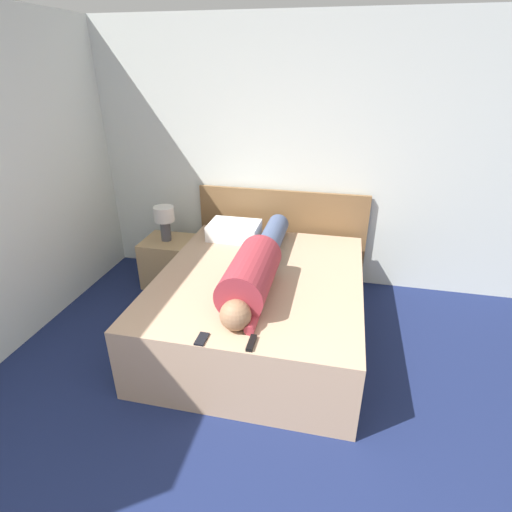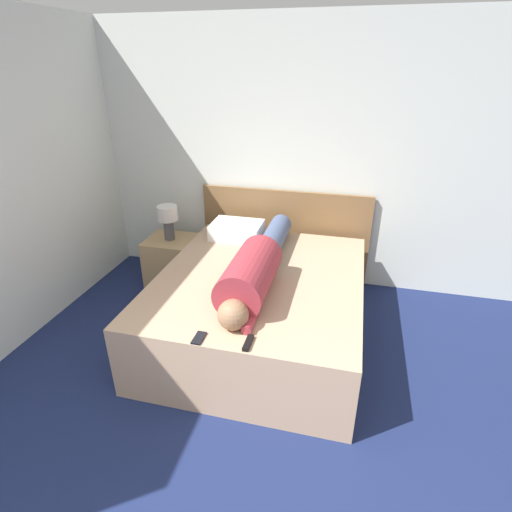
{
  "view_description": "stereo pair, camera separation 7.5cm",
  "coord_description": "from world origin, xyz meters",
  "px_view_note": "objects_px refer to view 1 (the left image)",
  "views": [
    {
      "loc": [
        0.51,
        -0.61,
        2.18
      ],
      "look_at": [
        -0.09,
        2.09,
        0.84
      ],
      "focal_mm": 28.0,
      "sensor_mm": 36.0,
      "label": 1
    },
    {
      "loc": [
        0.58,
        -0.59,
        2.18
      ],
      "look_at": [
        -0.09,
        2.09,
        0.84
      ],
      "focal_mm": 28.0,
      "sensor_mm": 36.0,
      "label": 2
    }
  ],
  "objects_px": {
    "nightstand": "(169,261)",
    "table_lamp": "(164,218)",
    "person_lying": "(256,266)",
    "pillow_near_headboard": "(234,230)",
    "bed": "(260,305)",
    "tv_remote": "(251,343)",
    "cell_phone": "(202,339)"
  },
  "relations": [
    {
      "from": "table_lamp",
      "to": "cell_phone",
      "type": "bearing_deg",
      "value": -59.07
    },
    {
      "from": "bed",
      "to": "pillow_near_headboard",
      "type": "bearing_deg",
      "value": 119.89
    },
    {
      "from": "table_lamp",
      "to": "pillow_near_headboard",
      "type": "relative_size",
      "value": 0.73
    },
    {
      "from": "bed",
      "to": "person_lying",
      "type": "height_order",
      "value": "person_lying"
    },
    {
      "from": "bed",
      "to": "person_lying",
      "type": "xyz_separation_m",
      "value": [
        -0.0,
        -0.12,
        0.44
      ]
    },
    {
      "from": "tv_remote",
      "to": "cell_phone",
      "type": "relative_size",
      "value": 1.15
    },
    {
      "from": "person_lying",
      "to": "pillow_near_headboard",
      "type": "distance_m",
      "value": 0.95
    },
    {
      "from": "bed",
      "to": "pillow_near_headboard",
      "type": "distance_m",
      "value": 0.92
    },
    {
      "from": "table_lamp",
      "to": "tv_remote",
      "type": "xyz_separation_m",
      "value": [
        1.29,
        -1.59,
        -0.14
      ]
    },
    {
      "from": "bed",
      "to": "tv_remote",
      "type": "bearing_deg",
      "value": -81.3
    },
    {
      "from": "pillow_near_headboard",
      "to": "cell_phone",
      "type": "relative_size",
      "value": 3.81
    },
    {
      "from": "person_lying",
      "to": "tv_remote",
      "type": "distance_m",
      "value": 0.79
    },
    {
      "from": "table_lamp",
      "to": "nightstand",
      "type": "bearing_deg",
      "value": 180.0
    },
    {
      "from": "nightstand",
      "to": "person_lying",
      "type": "distance_m",
      "value": 1.49
    },
    {
      "from": "cell_phone",
      "to": "pillow_near_headboard",
      "type": "bearing_deg",
      "value": 98.11
    },
    {
      "from": "pillow_near_headboard",
      "to": "person_lying",
      "type": "bearing_deg",
      "value": -64.04
    },
    {
      "from": "bed",
      "to": "table_lamp",
      "type": "relative_size",
      "value": 5.4
    },
    {
      "from": "table_lamp",
      "to": "pillow_near_headboard",
      "type": "distance_m",
      "value": 0.74
    },
    {
      "from": "table_lamp",
      "to": "person_lying",
      "type": "bearing_deg",
      "value": -35.65
    },
    {
      "from": "bed",
      "to": "nightstand",
      "type": "xyz_separation_m",
      "value": [
        -1.15,
        0.7,
        -0.04
      ]
    },
    {
      "from": "nightstand",
      "to": "pillow_near_headboard",
      "type": "bearing_deg",
      "value": 2.31
    },
    {
      "from": "bed",
      "to": "cell_phone",
      "type": "relative_size",
      "value": 15.13
    },
    {
      "from": "bed",
      "to": "nightstand",
      "type": "relative_size",
      "value": 3.93
    },
    {
      "from": "nightstand",
      "to": "tv_remote",
      "type": "height_order",
      "value": "tv_remote"
    },
    {
      "from": "pillow_near_headboard",
      "to": "cell_phone",
      "type": "distance_m",
      "value": 1.66
    },
    {
      "from": "tv_remote",
      "to": "cell_phone",
      "type": "distance_m",
      "value": 0.32
    },
    {
      "from": "pillow_near_headboard",
      "to": "tv_remote",
      "type": "distance_m",
      "value": 1.71
    },
    {
      "from": "person_lying",
      "to": "tv_remote",
      "type": "height_order",
      "value": "person_lying"
    },
    {
      "from": "table_lamp",
      "to": "cell_phone",
      "type": "height_order",
      "value": "table_lamp"
    },
    {
      "from": "nightstand",
      "to": "table_lamp",
      "type": "height_order",
      "value": "table_lamp"
    },
    {
      "from": "bed",
      "to": "table_lamp",
      "type": "distance_m",
      "value": 1.42
    },
    {
      "from": "nightstand",
      "to": "tv_remote",
      "type": "xyz_separation_m",
      "value": [
        1.29,
        -1.59,
        0.35
      ]
    }
  ]
}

